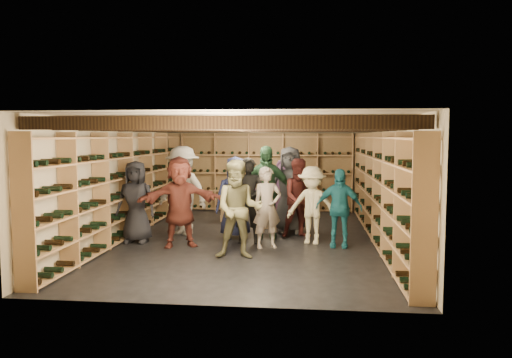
{
  "coord_description": "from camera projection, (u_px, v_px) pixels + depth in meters",
  "views": [
    {
      "loc": [
        1.17,
        -9.89,
        2.09
      ],
      "look_at": [
        0.1,
        0.2,
        1.2
      ],
      "focal_mm": 35.0,
      "sensor_mm": 36.0,
      "label": 1
    }
  ],
  "objects": [
    {
      "name": "ground",
      "position": [
        250.0,
        239.0,
        10.1
      ],
      "size": [
        8.0,
        8.0,
        0.0
      ],
      "primitive_type": "plane",
      "color": "black",
      "rests_on": "ground"
    },
    {
      "name": "walls",
      "position": [
        250.0,
        180.0,
        10.0
      ],
      "size": [
        5.52,
        8.02,
        2.4
      ],
      "color": "beige",
      "rests_on": "ground"
    },
    {
      "name": "ceiling",
      "position": [
        250.0,
        120.0,
        9.89
      ],
      "size": [
        5.5,
        8.0,
        0.01
      ],
      "primitive_type": "cube",
      "color": "beige",
      "rests_on": "walls"
    },
    {
      "name": "ceiling_joists",
      "position": [
        250.0,
        127.0,
        9.91
      ],
      "size": [
        5.4,
        7.12,
        0.18
      ],
      "color": "black",
      "rests_on": "ground"
    },
    {
      "name": "wine_rack_left",
      "position": [
        126.0,
        185.0,
        10.28
      ],
      "size": [
        0.32,
        7.5,
        2.15
      ],
      "color": "tan",
      "rests_on": "ground"
    },
    {
      "name": "wine_rack_right",
      "position": [
        380.0,
        188.0,
        9.74
      ],
      "size": [
        0.32,
        7.5,
        2.15
      ],
      "color": "tan",
      "rests_on": "ground"
    },
    {
      "name": "wine_rack_back",
      "position": [
        266.0,
        172.0,
        13.8
      ],
      "size": [
        4.7,
        0.3,
        2.15
      ],
      "color": "tan",
      "rests_on": "ground"
    },
    {
      "name": "crate_stack_left",
      "position": [
        233.0,
        208.0,
        12.11
      ],
      "size": [
        0.58,
        0.46,
        0.68
      ],
      "rotation": [
        0.0,
        0.0,
        -0.3
      ],
      "color": "tan",
      "rests_on": "ground"
    },
    {
      "name": "crate_stack_right",
      "position": [
        266.0,
        220.0,
        11.35
      ],
      "size": [
        0.54,
        0.4,
        0.34
      ],
      "rotation": [
        0.0,
        0.0,
        -0.15
      ],
      "color": "tan",
      "rests_on": "ground"
    },
    {
      "name": "crate_loose",
      "position": [
        290.0,
        220.0,
        11.91
      ],
      "size": [
        0.58,
        0.48,
        0.17
      ],
      "primitive_type": "cube",
      "rotation": [
        0.0,
        0.0,
        -0.35
      ],
      "color": "tan",
      "rests_on": "ground"
    },
    {
      "name": "person_0",
      "position": [
        136.0,
        202.0,
        9.73
      ],
      "size": [
        0.79,
        0.52,
        1.6
      ],
      "primitive_type": "imported",
      "rotation": [
        0.0,
        0.0,
        -0.01
      ],
      "color": "black",
      "rests_on": "ground"
    },
    {
      "name": "person_1",
      "position": [
        249.0,
        201.0,
        9.68
      ],
      "size": [
        0.64,
        0.45,
        1.66
      ],
      "primitive_type": "imported",
      "rotation": [
        0.0,
        0.0,
        0.08
      ],
      "color": "black",
      "rests_on": "ground"
    },
    {
      "name": "person_2",
      "position": [
        239.0,
        209.0,
        8.45
      ],
      "size": [
        0.86,
        0.69,
        1.69
      ],
      "primitive_type": "imported",
      "rotation": [
        0.0,
        0.0,
        0.06
      ],
      "color": "brown",
      "rests_on": "ground"
    },
    {
      "name": "person_3",
      "position": [
        312.0,
        205.0,
        9.63
      ],
      "size": [
        1.05,
        0.72,
        1.5
      ],
      "primitive_type": "imported",
      "rotation": [
        0.0,
        0.0,
        -0.18
      ],
      "color": "beige",
      "rests_on": "ground"
    },
    {
      "name": "person_4",
      "position": [
        339.0,
        208.0,
        9.33
      ],
      "size": [
        0.9,
        0.45,
        1.48
      ],
      "primitive_type": "imported",
      "rotation": [
        0.0,
        0.0,
        -0.11
      ],
      "color": "#1D6D7F",
      "rests_on": "ground"
    },
    {
      "name": "person_5",
      "position": [
        180.0,
        202.0,
        9.35
      ],
      "size": [
        1.66,
        1.01,
        1.71
      ],
      "primitive_type": "imported",
      "rotation": [
        0.0,
        0.0,
        0.35
      ],
      "color": "maroon",
      "rests_on": "ground"
    },
    {
      "name": "person_6",
      "position": [
        235.0,
        197.0,
        10.15
      ],
      "size": [
        0.9,
        0.68,
        1.67
      ],
      "primitive_type": "imported",
      "rotation": [
        0.0,
        0.0,
        0.19
      ],
      "color": "#1E244F",
      "rests_on": "ground"
    },
    {
      "name": "person_7",
      "position": [
        267.0,
        208.0,
        9.26
      ],
      "size": [
        0.65,
        0.56,
        1.51
      ],
      "primitive_type": "imported",
      "rotation": [
        0.0,
        0.0,
        0.43
      ],
      "color": "gray",
      "rests_on": "ground"
    },
    {
      "name": "person_8",
      "position": [
        300.0,
        198.0,
        10.2
      ],
      "size": [
        0.94,
        0.82,
        1.63
      ],
      "primitive_type": "imported",
      "rotation": [
        0.0,
        0.0,
        0.3
      ],
      "color": "#491B18",
      "rests_on": "ground"
    },
    {
      "name": "person_9",
      "position": [
        183.0,
        190.0,
        10.51
      ],
      "size": [
        1.39,
        1.13,
        1.87
      ],
      "primitive_type": "imported",
      "rotation": [
        0.0,
        0.0,
        -0.42
      ],
      "color": "#B8B3A8",
      "rests_on": "ground"
    },
    {
      "name": "person_10",
      "position": [
        265.0,
        192.0,
        10.16
      ],
      "size": [
        1.15,
        0.57,
        1.89
      ],
      "primitive_type": "imported",
      "rotation": [
        0.0,
        0.0,
        0.1
      ],
      "color": "#21442A",
      "rests_on": "ground"
    },
    {
      "name": "person_11",
      "position": [
        285.0,
        193.0,
        11.26
      ],
      "size": [
        1.53,
        0.74,
        1.58
      ],
      "primitive_type": "imported",
      "rotation": [
        0.0,
        0.0,
        0.19
      ],
      "color": "#87578F",
      "rests_on": "ground"
    },
    {
      "name": "person_12",
      "position": [
        290.0,
        190.0,
        10.7
      ],
      "size": [
        0.93,
        0.62,
        1.86
      ],
      "primitive_type": "imported",
      "rotation": [
        0.0,
        0.0,
        0.04
      ],
      "color": "#323338",
      "rests_on": "ground"
    }
  ]
}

